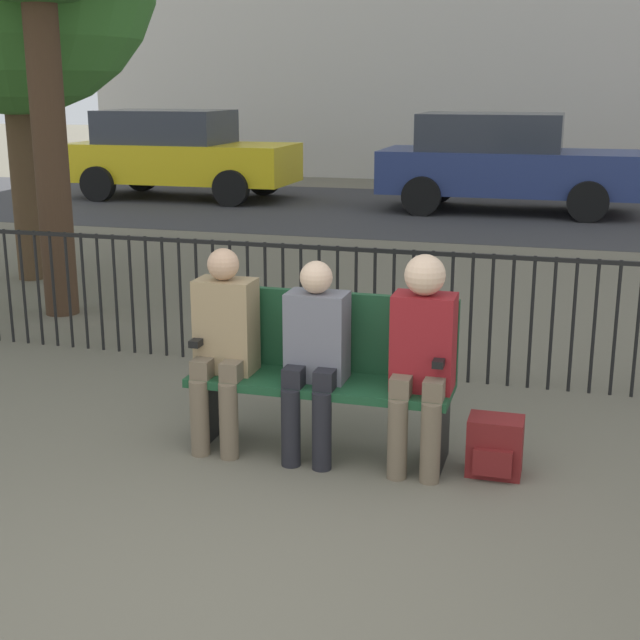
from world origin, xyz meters
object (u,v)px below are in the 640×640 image
object	(u,v)px
backpack	(495,447)
park_bench	(324,369)
seated_person_1	(315,350)
parked_car_0	(178,153)
seated_person_0	(223,339)
seated_person_2	(422,351)
parked_car_1	(503,161)

from	to	relation	value
backpack	park_bench	bearing A→B (deg)	174.05
seated_person_1	parked_car_0	xyz separation A→B (m)	(-5.86, 10.87, 0.21)
backpack	parked_car_0	size ratio (longest dim) A/B	0.08
park_bench	parked_car_0	size ratio (longest dim) A/B	0.36
seated_person_0	seated_person_2	world-z (taller)	seated_person_2
seated_person_1	backpack	world-z (taller)	seated_person_1
seated_person_2	seated_person_0	bearing A→B (deg)	-179.93
park_bench	seated_person_1	world-z (taller)	seated_person_1
seated_person_1	backpack	size ratio (longest dim) A/B	3.50
seated_person_2	parked_car_0	xyz separation A→B (m)	(-6.46, 10.87, 0.16)
parked_car_1	backpack	bearing A→B (deg)	-85.30
seated_person_2	backpack	world-z (taller)	seated_person_2
backpack	seated_person_0	bearing A→B (deg)	-179.18
backpack	seated_person_2	bearing A→B (deg)	-177.08
seated_person_0	seated_person_2	size ratio (longest dim) A/B	0.98
seated_person_1	seated_person_0	bearing A→B (deg)	179.72
park_bench	seated_person_2	bearing A→B (deg)	-12.06
seated_person_0	backpack	bearing A→B (deg)	0.82
seated_person_2	parked_car_1	world-z (taller)	parked_car_1
parked_car_1	seated_person_0	bearing A→B (deg)	-93.75
seated_person_1	parked_car_0	distance (m)	12.35
park_bench	backpack	bearing A→B (deg)	-5.95
seated_person_1	parked_car_0	world-z (taller)	parked_car_0
seated_person_0	seated_person_2	distance (m)	1.16
seated_person_0	seated_person_1	bearing A→B (deg)	-0.28
seated_person_2	parked_car_0	distance (m)	12.65
park_bench	parked_car_0	world-z (taller)	parked_car_0
seated_person_1	parked_car_1	xyz separation A→B (m)	(0.15, 10.68, 0.21)
backpack	parked_car_1	distance (m)	10.71
park_bench	backpack	distance (m)	1.06
parked_car_0	backpack	bearing A→B (deg)	-57.62
seated_person_0	parked_car_0	xyz separation A→B (m)	(-5.30, 10.87, 0.19)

